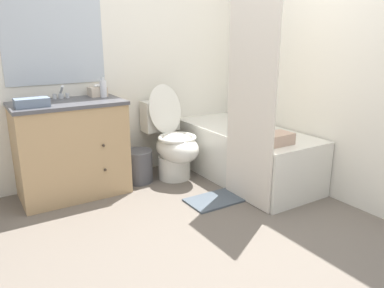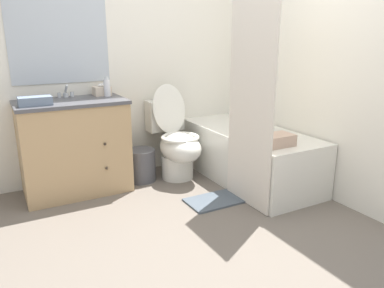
{
  "view_description": "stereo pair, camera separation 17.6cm",
  "coord_description": "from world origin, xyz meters",
  "views": [
    {
      "loc": [
        -1.46,
        -1.76,
        1.36
      ],
      "look_at": [
        0.11,
        0.75,
        0.5
      ],
      "focal_mm": 35.0,
      "sensor_mm": 36.0,
      "label": 1
    },
    {
      "loc": [
        -1.31,
        -1.85,
        1.36
      ],
      "look_at": [
        0.11,
        0.75,
        0.5
      ],
      "focal_mm": 35.0,
      "sensor_mm": 36.0,
      "label": 2
    }
  ],
  "objects": [
    {
      "name": "vanity_cabinet",
      "position": [
        -0.71,
        1.41,
        0.42
      ],
      "size": [
        0.91,
        0.54,
        0.83
      ],
      "color": "tan",
      "rests_on": "ground_plane"
    },
    {
      "name": "soap_dispenser",
      "position": [
        -0.37,
        1.48,
        0.91
      ],
      "size": [
        0.06,
        0.06,
        0.18
      ],
      "color": "silver",
      "rests_on": "vanity_cabinet"
    },
    {
      "name": "bath_mat",
      "position": [
        0.28,
        0.62,
        0.01
      ],
      "size": [
        0.51,
        0.3,
        0.02
      ],
      "color": "#4C5660",
      "rests_on": "ground_plane"
    },
    {
      "name": "bath_towel_folded",
      "position": [
        0.67,
        0.38,
        0.54
      ],
      "size": [
        0.3,
        0.18,
        0.09
      ],
      "color": "tan",
      "rests_on": "bathtub"
    },
    {
      "name": "bathtub",
      "position": [
        0.82,
        0.91,
        0.25
      ],
      "size": [
        0.67,
        1.51,
        0.5
      ],
      "color": "silver",
      "rests_on": "ground_plane"
    },
    {
      "name": "tissue_box",
      "position": [
        -0.39,
        1.56,
        0.87
      ],
      "size": [
        0.15,
        0.14,
        0.11
      ],
      "color": "beige",
      "rests_on": "vanity_cabinet"
    },
    {
      "name": "ground_plane",
      "position": [
        0.0,
        0.0,
        0.0
      ],
      "size": [
        14.0,
        14.0,
        0.0
      ],
      "primitive_type": "plane",
      "color": "#6B6056"
    },
    {
      "name": "shower_curtain",
      "position": [
        0.47,
        0.47,
        0.93
      ],
      "size": [
        0.02,
        0.55,
        1.85
      ],
      "color": "silver",
      "rests_on": "ground_plane"
    },
    {
      "name": "wall_back",
      "position": [
        -0.01,
        1.69,
        1.25
      ],
      "size": [
        8.0,
        0.06,
        2.5
      ],
      "color": "white",
      "rests_on": "ground_plane"
    },
    {
      "name": "toilet",
      "position": [
        0.23,
        1.3,
        0.35
      ],
      "size": [
        0.37,
        0.69,
        0.9
      ],
      "color": "silver",
      "rests_on": "ground_plane"
    },
    {
      "name": "hand_towel_folded",
      "position": [
        -1.0,
        1.3,
        0.86
      ],
      "size": [
        0.25,
        0.14,
        0.07
      ],
      "color": "slate",
      "rests_on": "vanity_cabinet"
    },
    {
      "name": "wastebasket",
      "position": [
        -0.11,
        1.37,
        0.16
      ],
      "size": [
        0.27,
        0.27,
        0.31
      ],
      "color": "#4C4C51",
      "rests_on": "ground_plane"
    },
    {
      "name": "wall_right",
      "position": [
        1.19,
        0.83,
        1.25
      ],
      "size": [
        0.05,
        2.67,
        2.5
      ],
      "color": "white",
      "rests_on": "ground_plane"
    },
    {
      "name": "sink_faucet",
      "position": [
        -0.71,
        1.59,
        0.86
      ],
      "size": [
        0.14,
        0.12,
        0.12
      ],
      "color": "silver",
      "rests_on": "vanity_cabinet"
    }
  ]
}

